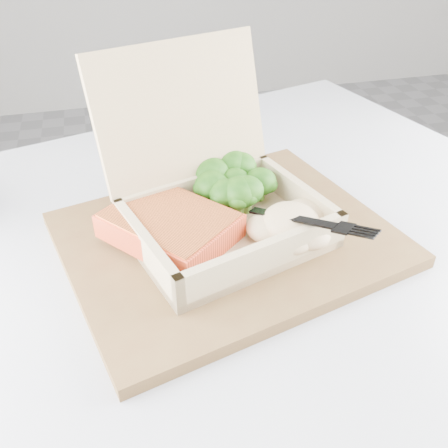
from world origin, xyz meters
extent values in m
plane|color=gray|center=(0.00, 0.00, 0.00)|extent=(4.00, 4.00, 0.00)
cube|color=#AEB2B9|center=(-0.40, -0.41, 0.75)|extent=(1.10, 1.10, 0.03)
cube|color=brown|center=(-0.43, -0.35, 0.77)|extent=(0.42, 0.37, 0.02)
cube|color=tan|center=(-0.43, -0.36, 0.78)|extent=(0.24, 0.21, 0.01)
cube|color=tan|center=(-0.53, -0.39, 0.80)|extent=(0.06, 0.16, 0.04)
cube|color=tan|center=(-0.34, -0.33, 0.80)|extent=(0.06, 0.16, 0.04)
cube|color=tan|center=(-0.41, -0.43, 0.80)|extent=(0.20, 0.07, 0.04)
cube|color=tan|center=(-0.45, -0.29, 0.80)|extent=(0.20, 0.07, 0.04)
cube|color=tan|center=(-0.46, -0.26, 0.89)|extent=(0.21, 0.11, 0.16)
cube|color=#FF5831|center=(-0.50, -0.35, 0.80)|extent=(0.16, 0.17, 0.03)
ellipsoid|color=#D3BA89|center=(-0.37, -0.39, 0.81)|extent=(0.11, 0.09, 0.04)
cube|color=black|center=(-0.40, -0.35, 0.82)|extent=(0.07, 0.09, 0.03)
cube|color=black|center=(-0.36, -0.42, 0.82)|extent=(0.04, 0.05, 0.01)
cube|color=silver|center=(-0.48, -0.17, 0.76)|extent=(0.11, 0.15, 0.00)
camera|label=1|loc=(-0.55, -0.80, 1.13)|focal=40.00mm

